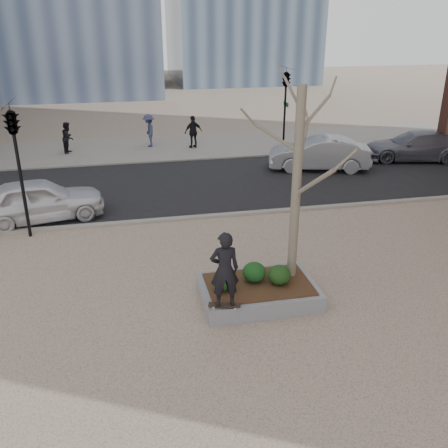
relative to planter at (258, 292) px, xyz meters
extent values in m
plane|color=tan|center=(-1.00, 0.00, -0.23)|extent=(120.00, 120.00, 0.00)
cube|color=black|center=(-1.00, 10.00, -0.21)|extent=(60.00, 8.00, 0.02)
cube|color=gray|center=(-1.00, 17.00, -0.21)|extent=(60.00, 6.00, 0.02)
cube|color=gray|center=(0.00, 0.00, 0.00)|extent=(3.00, 2.00, 0.45)
cube|color=#382314|center=(0.00, 0.00, 0.25)|extent=(2.70, 1.70, 0.04)
ellipsoid|color=#133A12|center=(-0.96, -0.10, 0.51)|extent=(0.58, 0.58, 0.49)
ellipsoid|color=#133B16|center=(-0.08, 0.15, 0.53)|extent=(0.62, 0.62, 0.53)
ellipsoid|color=black|center=(0.52, -0.11, 0.52)|extent=(0.60, 0.60, 0.51)
imported|color=black|center=(-1.10, -0.88, 1.25)|extent=(0.71, 0.48, 1.90)
imported|color=white|center=(-6.29, 7.00, 0.57)|extent=(4.84, 2.69, 1.56)
imported|color=gray|center=(6.11, 11.02, 0.58)|extent=(5.06, 2.89, 1.58)
imported|color=slate|center=(11.57, 11.62, 0.53)|extent=(5.42, 3.21, 1.47)
imported|color=black|center=(-5.97, 16.86, 0.63)|extent=(0.80, 0.93, 1.66)
imported|color=#373D64|center=(-1.58, 17.35, 0.71)|extent=(0.71, 1.19, 1.82)
imported|color=black|center=(0.84, 16.55, 0.70)|extent=(1.13, 0.73, 1.79)
camera|label=1|loc=(-3.26, -10.98, 6.75)|focal=40.00mm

